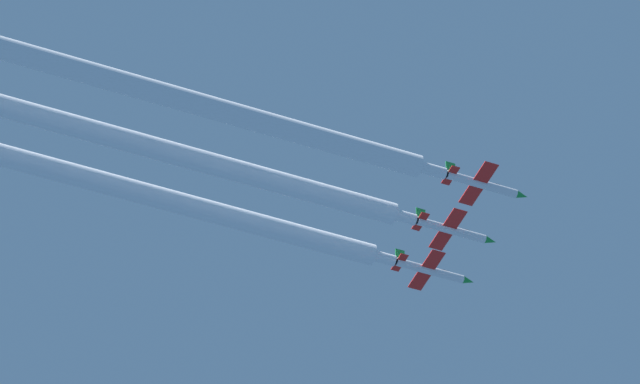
% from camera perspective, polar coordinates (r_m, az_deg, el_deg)
% --- Properties ---
extents(jet_far_left, '(7.29, 10.62, 2.55)m').
position_cam_1_polar(jet_far_left, '(266.02, 2.89, -2.04)').
color(jet_far_left, silver).
extents(jet_inner_left, '(7.29, 10.62, 2.55)m').
position_cam_1_polar(jet_inner_left, '(260.69, 3.44, -0.99)').
color(jet_inner_left, silver).
extents(jet_center, '(7.29, 10.62, 2.55)m').
position_cam_1_polar(jet_center, '(254.26, 4.23, 0.19)').
color(jet_center, silver).
extents(smoke_trail_far_left, '(2.57, 74.08, 2.57)m').
position_cam_1_polar(smoke_trail_far_left, '(255.36, -5.72, 0.28)').
color(smoke_trail_far_left, white).
extents(smoke_trail_inner_left, '(2.57, 71.17, 2.57)m').
position_cam_1_polar(smoke_trail_inner_left, '(250.17, -5.02, 1.33)').
color(smoke_trail_inner_left, white).
extents(smoke_trail_center, '(2.57, 85.71, 2.57)m').
position_cam_1_polar(smoke_trail_center, '(242.25, -6.05, 3.08)').
color(smoke_trail_center, white).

